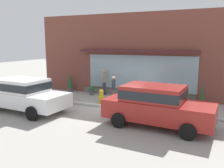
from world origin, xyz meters
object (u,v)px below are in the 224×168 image
object	(u,v)px
potted_plant_window_center	(70,83)
parked_car_red	(156,104)
fire_hydrant	(101,96)
pedestrian_passerby	(104,80)
potted_plant_corner_tall	(202,94)
pedestrian_with_handbag	(114,88)
potted_plant_low_front	(185,97)
potted_plant_near_hydrant	(132,91)
potted_plant_window_right	(92,90)
parked_car_white	(23,93)

from	to	relation	value
potted_plant_window_center	parked_car_red	bearing A→B (deg)	-32.19
fire_hydrant	potted_plant_window_center	xyz separation A→B (m)	(-3.48, 2.10, 0.25)
pedestrian_passerby	potted_plant_corner_tall	world-z (taller)	pedestrian_passerby
pedestrian_with_handbag	potted_plant_window_center	size ratio (longest dim) A/B	1.15
potted_plant_low_front	fire_hydrant	bearing A→B (deg)	-157.79
potted_plant_low_front	potted_plant_window_center	xyz separation A→B (m)	(-7.82, 0.33, 0.24)
potted_plant_low_front	potted_plant_corner_tall	bearing A→B (deg)	16.08
potted_plant_near_hydrant	potted_plant_corner_tall	bearing A→B (deg)	-0.46
pedestrian_with_handbag	pedestrian_passerby	xyz separation A→B (m)	(-1.37, 1.61, 0.13)
potted_plant_window_right	potted_plant_near_hydrant	distance (m)	2.75
fire_hydrant	parked_car_white	xyz separation A→B (m)	(-2.90, -2.91, 0.52)
potted_plant_window_right	potted_plant_corner_tall	bearing A→B (deg)	2.06
potted_plant_window_right	potted_plant_window_center	world-z (taller)	potted_plant_window_center
pedestrian_with_handbag	potted_plant_corner_tall	xyz separation A→B (m)	(4.67, 1.56, -0.29)
pedestrian_with_handbag	potted_plant_near_hydrant	size ratio (longest dim) A/B	1.84
parked_car_white	potted_plant_corner_tall	world-z (taller)	parked_car_white
potted_plant_near_hydrant	pedestrian_passerby	bearing A→B (deg)	179.54
parked_car_red	potted_plant_low_front	xyz separation A→B (m)	(0.64, 4.19, -0.53)
pedestrian_passerby	potted_plant_window_right	world-z (taller)	pedestrian_passerby
fire_hydrant	pedestrian_passerby	world-z (taller)	pedestrian_passerby
pedestrian_passerby	potted_plant_low_front	bearing A→B (deg)	-85.22
pedestrian_passerby	potted_plant_window_right	bearing A→B (deg)	119.09
parked_car_white	potted_plant_window_center	size ratio (longest dim) A/B	3.44
pedestrian_passerby	potted_plant_low_front	world-z (taller)	pedestrian_passerby
potted_plant_window_center	fire_hydrant	bearing A→B (deg)	-31.13
pedestrian_with_handbag	potted_plant_window_center	bearing A→B (deg)	49.18
parked_car_red	potted_plant_window_center	bearing A→B (deg)	152.04
parked_car_white	potted_plant_low_front	world-z (taller)	parked_car_white
pedestrian_with_handbag	parked_car_red	bearing A→B (deg)	-151.32
potted_plant_low_front	potted_plant_near_hydrant	size ratio (longest dim) A/B	0.90
parked_car_white	parked_car_red	bearing A→B (deg)	8.11
potted_plant_low_front	potted_plant_near_hydrant	xyz separation A→B (m)	(-3.18, 0.29, 0.04)
fire_hydrant	potted_plant_near_hydrant	bearing A→B (deg)	60.74
pedestrian_with_handbag	pedestrian_passerby	bearing A→B (deg)	21.66
potted_plant_corner_tall	potted_plant_window_right	distance (m)	6.82
potted_plant_near_hydrant	potted_plant_window_center	size ratio (longest dim) A/B	0.63
pedestrian_with_handbag	potted_plant_near_hydrant	world-z (taller)	pedestrian_with_handbag
potted_plant_window_center	potted_plant_window_right	bearing A→B (deg)	-9.54
parked_car_white	potted_plant_low_front	size ratio (longest dim) A/B	6.12
potted_plant_window_right	potted_plant_near_hydrant	size ratio (longest dim) A/B	0.73
potted_plant_window_right	potted_plant_low_front	size ratio (longest dim) A/B	0.82
potted_plant_low_front	pedestrian_passerby	bearing A→B (deg)	176.60
pedestrian_with_handbag	potted_plant_low_front	size ratio (longest dim) A/B	2.04
pedestrian_with_handbag	parked_car_white	xyz separation A→B (m)	(-3.47, -3.38, 0.04)
fire_hydrant	parked_car_white	world-z (taller)	parked_car_white
potted_plant_corner_tall	potted_plant_window_right	bearing A→B (deg)	-177.94
fire_hydrant	potted_plant_low_front	size ratio (longest dim) A/B	1.09
potted_plant_low_front	potted_plant_window_center	bearing A→B (deg)	177.57
parked_car_white	potted_plant_window_right	distance (m)	4.91
pedestrian_with_handbag	parked_car_white	distance (m)	4.84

